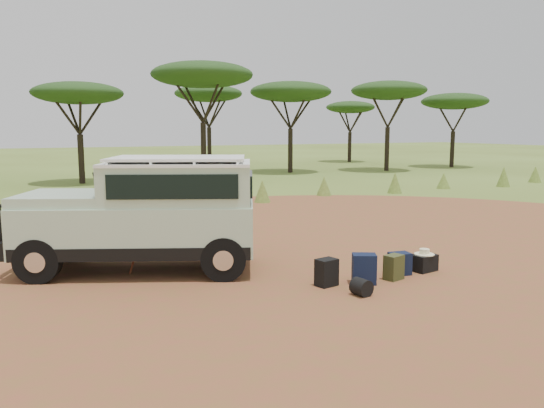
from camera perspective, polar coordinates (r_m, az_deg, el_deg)
name	(u,v)px	position (r m, az deg, el deg)	size (l,w,h in m)	color
ground	(305,266)	(10.22, 3.53, -6.72)	(140.00, 140.00, 0.00)	#5A6925
dirt_clearing	(305,266)	(10.22, 3.53, -6.70)	(23.00, 23.00, 0.01)	brown
grass_fringe	(181,195)	(18.11, -9.73, 0.99)	(36.60, 1.60, 0.90)	#5A6925
acacia_treeline	(130,85)	(29.05, -15.02, 12.31)	(46.70, 13.20, 6.26)	black
safari_vehicle	(147,216)	(9.99, -13.31, -1.31)	(4.61, 3.27, 2.11)	#ADC8AB
walking_staff	(142,231)	(9.76, -13.77, -2.82)	(0.04, 0.04, 1.68)	maroon
backpack_black	(327,273)	(8.96, 5.89, -7.35)	(0.34, 0.25, 0.46)	black
backpack_navy	(364,269)	(9.17, 9.87, -6.90)	(0.39, 0.28, 0.52)	#111E35
backpack_olive	(394,267)	(9.52, 12.96, -6.67)	(0.32, 0.23, 0.44)	#404520
duffel_navy	(400,264)	(9.86, 13.56, -6.27)	(0.36, 0.27, 0.41)	#111E35
hard_case	(424,263)	(10.23, 16.03, -6.11)	(0.45, 0.32, 0.32)	black
stuff_sack	(361,287)	(8.57, 9.60, -8.82)	(0.28, 0.28, 0.28)	black
safari_hat	(424,252)	(10.18, 16.07, -5.03)	(0.37, 0.37, 0.11)	#F1E8B4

